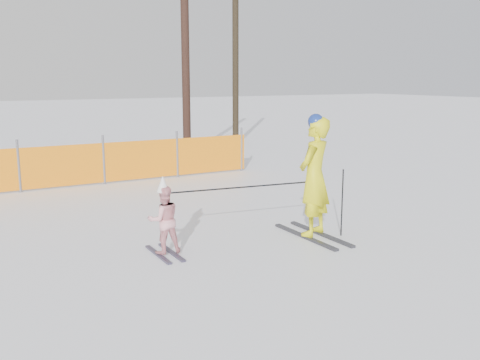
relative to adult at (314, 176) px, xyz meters
name	(u,v)px	position (x,y,z in m)	size (l,w,h in m)	color
ground	(255,246)	(-1.13, 0.02, -1.04)	(120.00, 120.00, 0.00)	white
adult	(314,176)	(0.00, 0.00, 0.00)	(0.87, 1.68, 2.08)	black
child	(164,219)	(-2.55, 0.36, -0.48)	(0.54, 0.95, 1.22)	black
ski_poles	(277,193)	(-0.70, 0.05, -0.21)	(2.89, 0.57, 1.15)	black
tree_trunks	(208,60)	(3.24, 10.52, 2.22)	(3.35, 2.42, 7.02)	black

